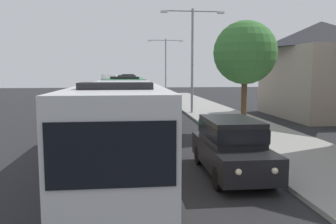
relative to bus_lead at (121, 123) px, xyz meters
name	(u,v)px	position (x,y,z in m)	size (l,w,h in m)	color
bus_lead	(121,123)	(0.00, 0.00, 0.00)	(2.58, 11.81, 3.21)	silver
bus_second_in_line	(126,97)	(0.00, 12.71, 0.00)	(2.58, 10.57, 3.21)	#33724C
bus_middle	(127,89)	(0.00, 25.40, 0.00)	(2.58, 11.26, 3.21)	silver
bus_fourth_in_line	(128,85)	(0.00, 38.61, 0.00)	(2.58, 11.26, 3.21)	#33724C
bus_rear	(129,82)	(0.00, 51.20, 0.00)	(2.58, 10.64, 3.21)	silver
white_suv	(231,144)	(3.70, -0.82, -0.66)	(1.86, 4.73, 1.90)	black
box_truck_oncoming	(109,83)	(-3.30, 48.37, 0.01)	(2.35, 7.41, 3.15)	white
streetlamp_mid	(192,50)	(5.40, 15.97, 3.56)	(5.20, 0.28, 8.42)	gray
streetlamp_far	(166,61)	(5.40, 37.23, 3.36)	(5.02, 0.28, 8.08)	gray
roadside_tree	(245,53)	(6.76, 6.95, 2.86)	(3.55, 3.55, 6.19)	#4C3823
house_distant_gabled	(319,69)	(14.80, 13.18, 2.04)	(6.43, 9.50, 7.31)	gray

